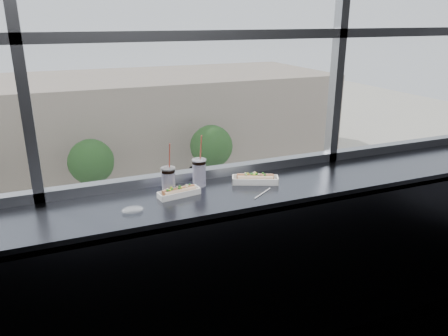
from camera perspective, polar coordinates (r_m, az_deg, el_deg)
name	(u,v)px	position (r m, az deg, el deg)	size (l,w,h in m)	color
wall_back_lower	(204,251)	(3.12, -2.61, -10.77)	(6.00, 6.00, 0.00)	black
counter	(218,197)	(2.65, -0.75, -3.77)	(6.00, 0.55, 0.06)	#4E505A
counter_fascia	(235,293)	(2.70, 1.38, -15.97)	(6.00, 0.04, 1.04)	#4E505A
hotdog_tray_left	(179,192)	(2.59, -5.90, -3.13)	(0.26, 0.12, 0.06)	white
hotdog_tray_right	(255,179)	(2.78, 4.09, -1.42)	(0.31, 0.21, 0.07)	white
soda_cup_left	(168,180)	(2.60, -7.27, -1.53)	(0.09, 0.09, 0.32)	white
soda_cup_right	(199,171)	(2.72, -3.26, -0.40)	(0.09, 0.09, 0.33)	white
loose_straw	(263,193)	(2.63, 5.06, -3.30)	(0.01, 0.01, 0.19)	white
wrapper	(133,210)	(2.43, -11.86, -5.35)	(0.11, 0.08, 0.03)	silver
plaza_ground	(62,151)	(47.88, -20.44, 2.04)	(120.00, 120.00, 0.00)	#BDB6A3
street_asphalt	(85,265)	(26.08, -17.71, -11.94)	(80.00, 10.00, 0.06)	black
far_sidewalk	(74,209)	(33.24, -19.05, -5.14)	(80.00, 6.00, 0.04)	#BDB6A3
far_building	(60,125)	(41.57, -20.68, 5.26)	(50.00, 14.00, 8.00)	gray
car_far_c	(234,193)	(31.39, 1.27, -3.33)	(6.26, 2.61, 2.09)	#AFAFAF
car_near_d	(232,255)	(23.47, 1.03, -11.30)	(6.89, 2.87, 2.30)	#AFAF9A
car_near_c	(65,291)	(22.06, -20.06, -14.91)	(6.68, 2.78, 2.23)	#6A000E
car_near_e	(336,235)	(26.57, 14.41, -8.49)	(5.92, 2.47, 1.97)	#423B95
pedestrian_d	(192,175)	(35.00, -4.14, -0.91)	(0.97, 0.72, 2.17)	#66605B
pedestrian_c	(161,188)	(32.87, -8.20, -2.63)	(0.87, 0.65, 1.95)	#66605B
tree_center	(91,162)	(32.14, -16.97, 0.77)	(3.24, 3.24, 5.06)	#47382B
tree_right	(211,146)	(34.02, -1.66, 2.83)	(3.35, 3.35, 5.23)	#47382B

